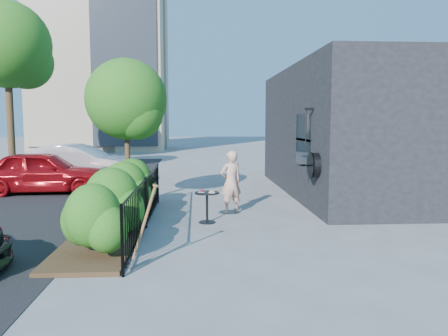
{
  "coord_description": "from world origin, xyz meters",
  "views": [
    {
      "loc": [
        -0.4,
        -9.32,
        2.28
      ],
      "look_at": [
        0.24,
        0.89,
        1.2
      ],
      "focal_mm": 35.0,
      "sensor_mm": 36.0,
      "label": 1
    }
  ],
  "objects": [
    {
      "name": "planting_bed",
      "position": [
        -2.2,
        0.0,
        0.04
      ],
      "size": [
        1.3,
        6.0,
        0.08
      ],
      "primitive_type": "cube",
      "color": "#382616",
      "rests_on": "ground"
    },
    {
      "name": "ground",
      "position": [
        0.0,
        0.0,
        0.0
      ],
      "size": [
        120.0,
        120.0,
        0.0
      ],
      "primitive_type": "plane",
      "color": "gray",
      "rests_on": "ground"
    },
    {
      "name": "woman",
      "position": [
        0.45,
        1.43,
        0.79
      ],
      "size": [
        0.67,
        0.56,
        1.57
      ],
      "primitive_type": "imported",
      "rotation": [
        0.0,
        0.0,
        3.53
      ],
      "color": "tan",
      "rests_on": "ground"
    },
    {
      "name": "street_tree_far",
      "position": [
        -9.94,
        13.96,
        5.92
      ],
      "size": [
        4.4,
        4.4,
        8.28
      ],
      "color": "#3F2B19",
      "rests_on": "ground"
    },
    {
      "name": "car_red",
      "position": [
        -5.32,
        4.93,
        0.69
      ],
      "size": [
        4.1,
        1.79,
        1.38
      ],
      "primitive_type": "imported",
      "rotation": [
        0.0,
        0.0,
        1.61
      ],
      "color": "#A20D14",
      "rests_on": "ground"
    },
    {
      "name": "car_silver",
      "position": [
        -4.75,
        6.92,
        0.73
      ],
      "size": [
        4.61,
        2.05,
        1.47
      ],
      "primitive_type": "imported",
      "rotation": [
        0.0,
        0.0,
        1.46
      ],
      "color": "#B6B6BB",
      "rests_on": "ground"
    },
    {
      "name": "shovel",
      "position": [
        -1.25,
        -2.6,
        0.59
      ],
      "size": [
        0.46,
        0.18,
        1.36
      ],
      "color": "brown",
      "rests_on": "ground"
    },
    {
      "name": "fence",
      "position": [
        -1.5,
        0.0,
        0.56
      ],
      "size": [
        0.05,
        6.05,
        1.1
      ],
      "color": "black",
      "rests_on": "ground"
    },
    {
      "name": "patio_tree",
      "position": [
        -2.24,
        2.76,
        2.76
      ],
      "size": [
        2.2,
        2.2,
        3.94
      ],
      "color": "#3F2B19",
      "rests_on": "ground"
    },
    {
      "name": "shrubs",
      "position": [
        -2.1,
        0.1,
        0.7
      ],
      "size": [
        1.1,
        5.6,
        1.24
      ],
      "color": "#246216",
      "rests_on": "ground"
    },
    {
      "name": "cafe_table",
      "position": [
        -0.17,
        0.41,
        0.49
      ],
      "size": [
        0.56,
        0.56,
        0.75
      ],
      "rotation": [
        0.0,
        0.0,
        -0.21
      ],
      "color": "black",
      "rests_on": "ground"
    },
    {
      "name": "shop_building",
      "position": [
        5.5,
        4.5,
        2.0
      ],
      "size": [
        6.22,
        9.0,
        4.0
      ],
      "color": "black",
      "rests_on": "ground"
    }
  ]
}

